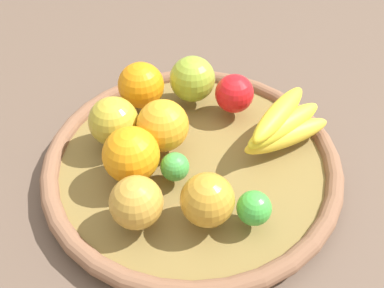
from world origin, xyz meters
name	(u,v)px	position (x,y,z in m)	size (l,w,h in m)	color
ground_plane	(192,169)	(0.00, 0.00, 0.00)	(2.40, 2.40, 0.00)	brown
basket	(192,162)	(0.00, 0.00, 0.02)	(0.46, 0.46, 0.04)	olive
lime_1	(175,167)	(0.01, -0.05, 0.06)	(0.04, 0.04, 0.04)	green
banana_bunch	(283,125)	(0.10, 0.10, 0.07)	(0.11, 0.16, 0.06)	yellow
lime_0	(254,208)	(0.13, -0.06, 0.06)	(0.05, 0.05, 0.05)	green
apple_0	(136,202)	(0.01, -0.14, 0.07)	(0.07, 0.07, 0.07)	#BE8D34
apple_3	(192,79)	(-0.08, 0.12, 0.08)	(0.08, 0.08, 0.08)	#8FA931
apple_1	(114,121)	(-0.12, -0.04, 0.08)	(0.08, 0.08, 0.08)	gold
orange_1	(163,125)	(-0.05, -0.01, 0.08)	(0.08, 0.08, 0.08)	orange
apple_2	(207,200)	(0.08, -0.09, 0.07)	(0.07, 0.07, 0.07)	#BF8929
orange_0	(131,155)	(-0.05, -0.08, 0.08)	(0.08, 0.08, 0.08)	orange
orange_2	(141,85)	(-0.14, 0.05, 0.08)	(0.08, 0.08, 0.08)	orange
apple_4	(232,93)	(0.00, 0.13, 0.07)	(0.06, 0.06, 0.06)	red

